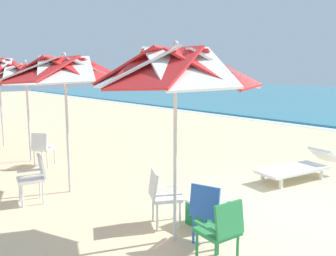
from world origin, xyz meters
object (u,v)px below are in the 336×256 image
(plastic_chair_2, at_px, (221,229))
(cooler_box, at_px, (203,213))
(plastic_chair_1, at_px, (162,194))
(plastic_chair_0, at_px, (209,209))
(plastic_chair_3, at_px, (34,176))
(beach_umbrella_0, at_px, (175,70))
(beach_umbrella_2, at_px, (26,75))
(plastic_chair_4, at_px, (43,147))
(sun_lounger_1, at_px, (299,167))
(beach_umbrella_1, at_px, (65,71))

(plastic_chair_2, bearing_deg, cooler_box, 144.95)
(plastic_chair_2, bearing_deg, plastic_chair_1, 171.41)
(plastic_chair_0, xyz_separation_m, plastic_chair_3, (-3.12, -1.29, 0.00))
(beach_umbrella_0, relative_size, plastic_chair_1, 3.20)
(beach_umbrella_2, relative_size, plastic_chair_4, 3.06)
(plastic_chair_2, xyz_separation_m, beach_umbrella_2, (-6.75, 0.02, 1.77))
(plastic_chair_1, distance_m, cooler_box, 0.71)
(plastic_chair_0, height_order, plastic_chair_3, same)
(beach_umbrella_0, height_order, plastic_chair_2, beach_umbrella_0)
(plastic_chair_0, bearing_deg, sun_lounger_1, 101.97)
(plastic_chair_4, bearing_deg, cooler_box, 6.91)
(plastic_chair_0, height_order, cooler_box, plastic_chair_0)
(plastic_chair_1, bearing_deg, sun_lounger_1, 88.46)
(beach_umbrella_1, height_order, sun_lounger_1, beach_umbrella_1)
(plastic_chair_0, height_order, plastic_chair_4, same)
(plastic_chair_0, xyz_separation_m, cooler_box, (-0.44, 0.35, -0.30))
(plastic_chair_2, distance_m, beach_umbrella_1, 4.23)
(plastic_chair_2, height_order, beach_umbrella_1, beach_umbrella_1)
(sun_lounger_1, bearing_deg, plastic_chair_3, -115.10)
(plastic_chair_1, bearing_deg, beach_umbrella_1, -169.34)
(beach_umbrella_0, relative_size, plastic_chair_0, 3.20)
(sun_lounger_1, bearing_deg, plastic_chair_2, -71.93)
(plastic_chair_0, xyz_separation_m, beach_umbrella_1, (-3.25, -0.56, 1.88))
(beach_umbrella_1, xyz_separation_m, cooler_box, (2.80, 0.91, -2.17))
(beach_umbrella_0, distance_m, plastic_chair_3, 3.49)
(beach_umbrella_0, xyz_separation_m, plastic_chair_0, (0.36, 0.30, -1.89))
(beach_umbrella_0, xyz_separation_m, cooler_box, (-0.08, 0.65, -2.19))
(plastic_chair_0, relative_size, beach_umbrella_1, 0.32)
(beach_umbrella_1, xyz_separation_m, sun_lounger_1, (2.46, 4.26, -2.09))
(beach_umbrella_1, xyz_separation_m, plastic_chair_4, (-2.22, 0.30, -1.88))
(plastic_chair_1, relative_size, sun_lounger_1, 0.39)
(plastic_chair_2, xyz_separation_m, sun_lounger_1, (-1.31, 4.03, -0.22))
(plastic_chair_1, relative_size, plastic_chair_2, 1.00)
(plastic_chair_3, xyz_separation_m, cooler_box, (2.67, 1.64, -0.30))
(plastic_chair_1, bearing_deg, plastic_chair_2, -8.59)
(plastic_chair_1, bearing_deg, plastic_chair_4, -178.25)
(plastic_chair_0, distance_m, plastic_chair_2, 0.62)
(beach_umbrella_2, bearing_deg, plastic_chair_4, 3.84)
(beach_umbrella_0, xyz_separation_m, beach_umbrella_1, (-2.89, -0.26, -0.01))
(plastic_chair_2, relative_size, sun_lounger_1, 0.39)
(plastic_chair_1, xyz_separation_m, beach_umbrella_2, (-5.34, -0.19, 1.77))
(beach_umbrella_1, bearing_deg, cooler_box, 18.05)
(plastic_chair_2, height_order, plastic_chair_4, same)
(plastic_chair_1, distance_m, beach_umbrella_2, 5.63)
(plastic_chair_2, bearing_deg, plastic_chair_3, -165.32)
(cooler_box, bearing_deg, beach_umbrella_1, -161.95)
(plastic_chair_2, height_order, sun_lounger_1, plastic_chair_2)
(plastic_chair_2, bearing_deg, beach_umbrella_1, -176.51)
(sun_lounger_1, height_order, cooler_box, sun_lounger_1)
(plastic_chair_3, bearing_deg, plastic_chair_2, 14.68)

